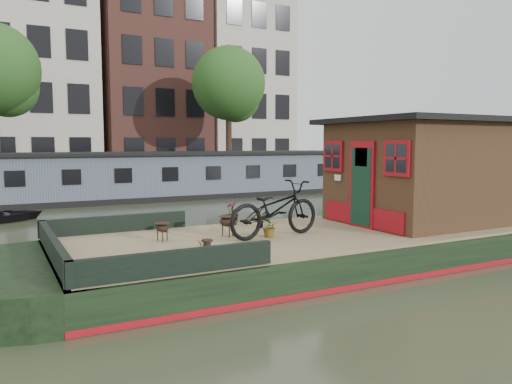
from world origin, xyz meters
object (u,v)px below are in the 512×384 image
cabin (421,170)px  brazier_front (162,232)px  brazier_rear (228,226)px  bicycle (275,209)px

cabin → brazier_front: size_ratio=11.34×
cabin → brazier_rear: size_ratio=9.66×
brazier_rear → bicycle: bearing=-29.7°
bicycle → brazier_front: (-2.10, 0.61, -0.38)m
bicycle → brazier_front: bicycle is taller
brazier_front → brazier_rear: brazier_rear is taller
bicycle → brazier_front: bearing=65.8°
cabin → brazier_front: (-6.12, 0.53, -1.05)m
cabin → brazier_front: 6.23m
brazier_rear → brazier_front: bearing=173.2°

